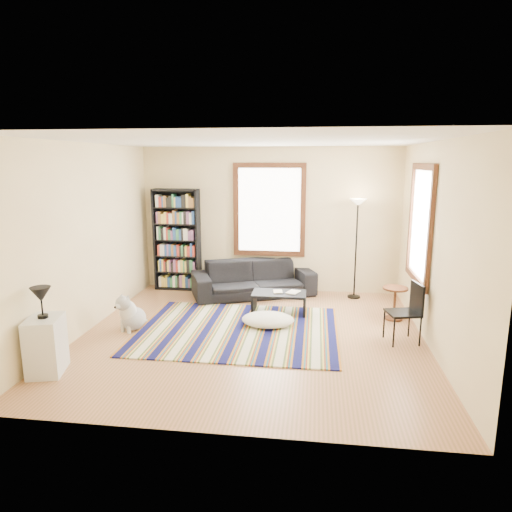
# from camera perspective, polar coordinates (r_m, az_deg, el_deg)

# --- Properties ---
(floor) EXTENTS (5.00, 5.00, 0.10)m
(floor) POSITION_cam_1_polar(r_m,az_deg,el_deg) (6.87, -0.55, -10.29)
(floor) COLOR #AD724F
(floor) RESTS_ON ground
(ceiling) EXTENTS (5.00, 5.00, 0.10)m
(ceiling) POSITION_cam_1_polar(r_m,az_deg,el_deg) (6.37, -0.61, 14.65)
(ceiling) COLOR white
(ceiling) RESTS_ON floor
(wall_back) EXTENTS (5.00, 0.10, 2.80)m
(wall_back) POSITION_cam_1_polar(r_m,az_deg,el_deg) (8.97, 1.72, 4.55)
(wall_back) COLOR beige
(wall_back) RESTS_ON floor
(wall_front) EXTENTS (5.00, 0.10, 2.80)m
(wall_front) POSITION_cam_1_polar(r_m,az_deg,el_deg) (4.02, -5.71, -4.67)
(wall_front) COLOR beige
(wall_front) RESTS_ON floor
(wall_left) EXTENTS (0.10, 5.00, 2.80)m
(wall_left) POSITION_cam_1_polar(r_m,az_deg,el_deg) (7.27, -20.92, 2.05)
(wall_left) COLOR beige
(wall_left) RESTS_ON floor
(wall_right) EXTENTS (0.10, 5.00, 2.80)m
(wall_right) POSITION_cam_1_polar(r_m,az_deg,el_deg) (6.61, 21.88, 1.07)
(wall_right) COLOR beige
(wall_right) RESTS_ON floor
(window_back) EXTENTS (1.20, 0.06, 1.60)m
(window_back) POSITION_cam_1_polar(r_m,az_deg,el_deg) (8.86, 1.67, 5.77)
(window_back) COLOR white
(window_back) RESTS_ON wall_back
(window_right) EXTENTS (0.06, 1.20, 1.60)m
(window_right) POSITION_cam_1_polar(r_m,az_deg,el_deg) (7.33, 19.89, 3.79)
(window_right) COLOR white
(window_right) RESTS_ON wall_right
(rug) EXTENTS (3.00, 2.40, 0.02)m
(rug) POSITION_cam_1_polar(r_m,az_deg,el_deg) (7.04, -2.26, -9.21)
(rug) COLOR #0D0E43
(rug) RESTS_ON floor
(sofa) EXTENTS (1.70, 2.45, 0.67)m
(sofa) POSITION_cam_1_polar(r_m,az_deg,el_deg) (8.71, -0.31, -2.82)
(sofa) COLOR black
(sofa) RESTS_ON floor
(bookshelf) EXTENTS (0.90, 0.30, 2.00)m
(bookshelf) POSITION_cam_1_polar(r_m,az_deg,el_deg) (9.17, -9.84, 2.01)
(bookshelf) COLOR black
(bookshelf) RESTS_ON floor
(coffee_table) EXTENTS (0.94, 0.57, 0.36)m
(coffee_table) POSITION_cam_1_polar(r_m,az_deg,el_deg) (7.76, 2.90, -5.85)
(coffee_table) COLOR black
(coffee_table) RESTS_ON floor
(book_a) EXTENTS (0.22, 0.18, 0.02)m
(book_a) POSITION_cam_1_polar(r_m,az_deg,el_deg) (7.72, 2.18, -4.48)
(book_a) COLOR beige
(book_a) RESTS_ON coffee_table
(book_b) EXTENTS (0.27, 0.30, 0.02)m
(book_b) POSITION_cam_1_polar(r_m,az_deg,el_deg) (7.75, 4.06, -4.44)
(book_b) COLOR beige
(book_b) RESTS_ON coffee_table
(floor_cushion) EXTENTS (0.99, 0.87, 0.21)m
(floor_cushion) POSITION_cam_1_polar(r_m,az_deg,el_deg) (7.19, 1.50, -7.94)
(floor_cushion) COLOR white
(floor_cushion) RESTS_ON floor
(floor_lamp) EXTENTS (0.38, 0.38, 1.86)m
(floor_lamp) POSITION_cam_1_polar(r_m,az_deg,el_deg) (8.63, 12.39, 0.83)
(floor_lamp) COLOR black
(floor_lamp) RESTS_ON floor
(side_table) EXTENTS (0.41, 0.41, 0.54)m
(side_table) POSITION_cam_1_polar(r_m,az_deg,el_deg) (7.75, 16.93, -5.69)
(side_table) COLOR #4E2813
(side_table) RESTS_ON floor
(folding_chair) EXTENTS (0.50, 0.49, 0.86)m
(folding_chair) POSITION_cam_1_polar(r_m,az_deg,el_deg) (6.80, 17.87, -6.80)
(folding_chair) COLOR black
(folding_chair) RESTS_ON floor
(white_cabinet) EXTENTS (0.49, 0.58, 0.70)m
(white_cabinet) POSITION_cam_1_polar(r_m,az_deg,el_deg) (6.16, -24.78, -10.11)
(white_cabinet) COLOR silver
(white_cabinet) RESTS_ON floor
(table_lamp) EXTENTS (0.32, 0.32, 0.38)m
(table_lamp) POSITION_cam_1_polar(r_m,az_deg,el_deg) (5.99, -25.23, -5.29)
(table_lamp) COLOR black
(table_lamp) RESTS_ON white_cabinet
(dog) EXTENTS (0.60, 0.68, 0.57)m
(dog) POSITION_cam_1_polar(r_m,az_deg,el_deg) (7.25, -15.10, -6.69)
(dog) COLOR silver
(dog) RESTS_ON floor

